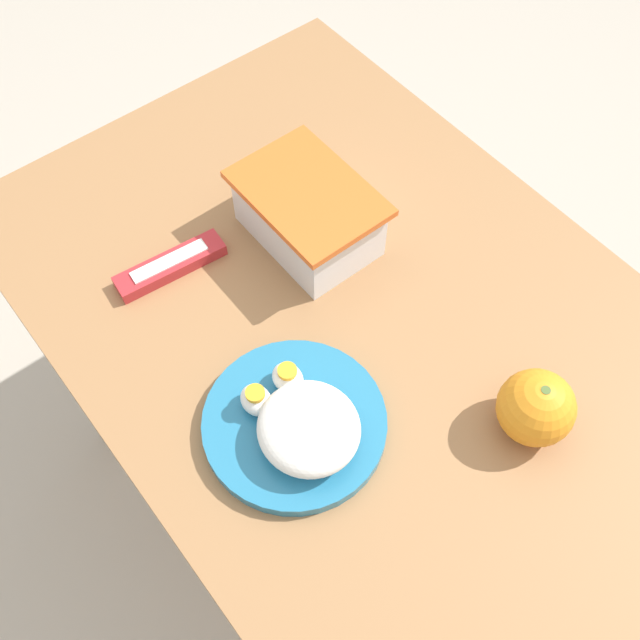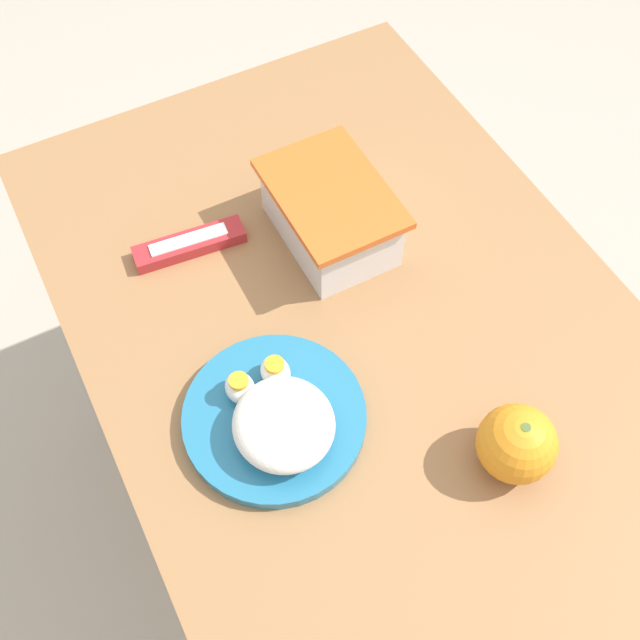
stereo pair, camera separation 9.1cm
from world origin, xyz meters
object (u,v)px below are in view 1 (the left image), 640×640
(orange_fruit, at_px, (536,408))
(food_container, at_px, (308,216))
(rice_plate, at_px, (299,423))
(candy_bar, at_px, (170,265))

(orange_fruit, bearing_deg, food_container, -176.02)
(food_container, relative_size, rice_plate, 0.90)
(orange_fruit, relative_size, candy_bar, 0.58)
(orange_fruit, bearing_deg, candy_bar, -155.52)
(candy_bar, bearing_deg, rice_plate, -2.00)
(food_container, bearing_deg, orange_fruit, 3.98)
(orange_fruit, distance_m, candy_bar, 0.49)
(food_container, distance_m, orange_fruit, 0.38)
(candy_bar, bearing_deg, food_container, 68.83)
(food_container, xyz_separation_m, candy_bar, (-0.07, -0.18, -0.03))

